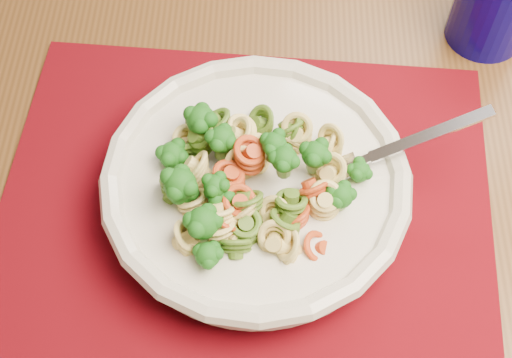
# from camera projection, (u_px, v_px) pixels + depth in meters

# --- Properties ---
(dining_table) EXTENTS (1.66, 1.29, 0.70)m
(dining_table) POSITION_uv_depth(u_px,v_px,m) (184.00, 196.00, 0.76)
(dining_table) COLOR #573618
(dining_table) RESTS_ON ground
(placemat) EXTENTS (0.51, 0.43, 0.00)m
(placemat) POSITION_uv_depth(u_px,v_px,m) (245.00, 201.00, 0.66)
(placemat) COLOR #54030A
(placemat) RESTS_ON dining_table
(pasta_bowl) EXTENTS (0.27, 0.27, 0.05)m
(pasta_bowl) POSITION_uv_depth(u_px,v_px,m) (256.00, 184.00, 0.63)
(pasta_bowl) COLOR beige
(pasta_bowl) RESTS_ON placemat
(pasta_broccoli_heap) EXTENTS (0.23, 0.23, 0.06)m
(pasta_broccoli_heap) POSITION_uv_depth(u_px,v_px,m) (256.00, 175.00, 0.62)
(pasta_broccoli_heap) COLOR #F1D477
(pasta_broccoli_heap) RESTS_ON pasta_bowl
(fork) EXTENTS (0.17, 0.11, 0.08)m
(fork) POSITION_uv_depth(u_px,v_px,m) (343.00, 168.00, 0.62)
(fork) COLOR silver
(fork) RESTS_ON pasta_bowl
(tumbler) EXTENTS (0.08, 0.08, 0.10)m
(tumbler) POSITION_uv_depth(u_px,v_px,m) (496.00, 0.00, 0.72)
(tumbler) COLOR #0A0564
(tumbler) RESTS_ON dining_table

